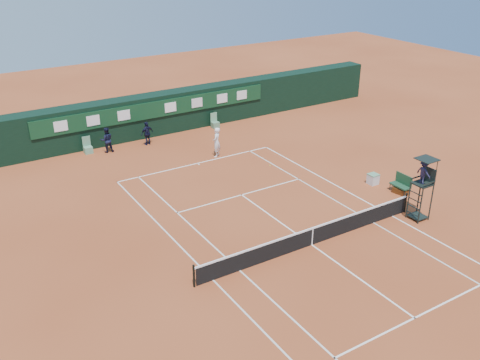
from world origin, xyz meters
name	(u,v)px	position (x,y,z in m)	size (l,w,h in m)	color
ground	(312,245)	(0.00, 0.00, 0.00)	(90.00, 90.00, 0.00)	#A84D27
court_lines	(312,245)	(0.00, 0.00, 0.01)	(11.05, 23.85, 0.01)	white
tennis_net	(312,236)	(0.00, 0.00, 0.51)	(12.90, 0.10, 1.10)	black
back_wall	(154,114)	(0.00, 18.74, 1.51)	(40.00, 1.65, 3.00)	black
linesman_chair_left	(88,149)	(-5.50, 17.48, 0.32)	(0.55, 0.50, 1.15)	#639872
linesman_chair_right	(215,124)	(4.50, 17.48, 0.32)	(0.55, 0.50, 1.15)	#588664
umpire_chair	(423,176)	(6.39, -0.89, 2.46)	(0.96, 0.95, 3.42)	black
player_bench	(402,183)	(8.08, 1.81, 0.60)	(0.56, 1.20, 1.10)	#1A422A
tennis_bag	(400,191)	(7.88, 1.67, 0.16)	(0.38, 0.88, 0.33)	black
cooler	(373,179)	(7.50, 3.51, 0.33)	(0.57, 0.57, 0.65)	silver
tennis_ball	(270,165)	(3.81, 9.01, 0.04)	(0.07, 0.07, 0.07)	gold
player	(217,142)	(1.71, 12.29, 1.02)	(0.74, 0.49, 2.03)	white
ball_kid_left	(107,140)	(-4.29, 16.95, 0.88)	(0.86, 0.67, 1.76)	black
ball_kid_right	(147,133)	(-1.38, 16.81, 0.85)	(1.00, 0.42, 1.70)	black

